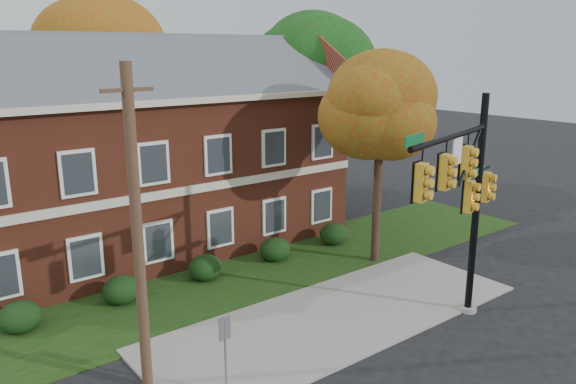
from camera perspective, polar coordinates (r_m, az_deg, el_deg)
ground at (r=19.53m, az=7.11°, el=-13.55°), size 120.00×120.00×0.00m
sidewalk at (r=20.15m, az=5.06°, el=-12.45°), size 14.00×5.00×0.08m
grass_strip at (r=23.71m, az=-3.26°, el=-8.21°), size 30.00×6.00×0.04m
apartment_building at (r=26.49m, az=-14.41°, el=4.95°), size 18.80×8.80×9.74m
hedge_far_left at (r=20.91m, az=-25.63°, el=-11.38°), size 1.40×1.26×1.05m
hedge_left at (r=21.75m, az=-16.53°, el=-9.51°), size 1.40×1.26×1.05m
hedge_center at (r=23.10m, az=-8.40°, el=-7.62°), size 1.40×1.26×1.05m
hedge_right at (r=24.86m, az=-1.34°, el=-5.85°), size 1.40×1.26×1.05m
hedge_far_right at (r=26.97m, az=4.66°, el=-4.26°), size 1.40×1.26×1.05m
tree_near_right at (r=23.86m, az=10.00°, el=8.27°), size 4.50×4.25×8.58m
tree_right_rear at (r=33.02m, az=3.27°, el=12.60°), size 6.30×5.95×10.62m
tree_far_rear at (r=33.96m, az=-18.19°, el=13.20°), size 6.84×6.46×11.52m
traffic_signal at (r=18.68m, az=17.42°, el=0.32°), size 6.73×1.97×7.72m
utility_pole at (r=15.01m, az=-15.06°, el=-4.11°), size 1.38×0.32×8.82m
sign_post at (r=15.37m, az=-6.42°, el=-14.97°), size 0.34×0.06×2.35m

